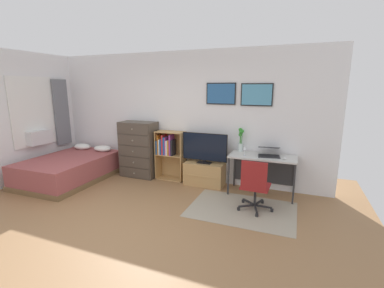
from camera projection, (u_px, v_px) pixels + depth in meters
The scene contains 14 objects.
ground_plane at pixel (112, 230), 3.75m from camera, with size 7.20×7.20×0.00m, color #936B44.
wall_back_with_posters at pixel (182, 117), 5.67m from camera, with size 6.12×0.09×2.70m.
area_rug at pixel (242, 209), 4.37m from camera, with size 1.70×1.20×0.01m, color #9E937F.
bed at pixel (70, 168), 5.74m from camera, with size 1.41×2.00×0.63m.
dresser at pixel (139, 149), 5.92m from camera, with size 0.80×0.46×1.23m.
bookshelf at pixel (169, 151), 5.71m from camera, with size 0.62×0.30×1.05m.
tv_stand at pixel (205, 174), 5.45m from camera, with size 0.80×0.41×0.47m.
television at pixel (204, 148), 5.31m from camera, with size 0.93×0.16×0.61m.
desk at pixel (263, 162), 4.95m from camera, with size 1.20×0.56×0.74m.
office_chair at pixel (255, 184), 4.22m from camera, with size 0.56×0.58×0.86m.
laptop at pixel (269, 152), 4.87m from camera, with size 0.44×0.46×0.17m.
computer_mouse at pixel (285, 158), 4.64m from camera, with size 0.06×0.10×0.03m, color silver.
bamboo_vase at pixel (241, 139), 5.14m from camera, with size 0.10×0.10×0.47m.
wine_glass at pixel (245, 148), 4.85m from camera, with size 0.07×0.07×0.18m.
Camera 1 is at (2.32, -2.75, 1.97)m, focal length 24.87 mm.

